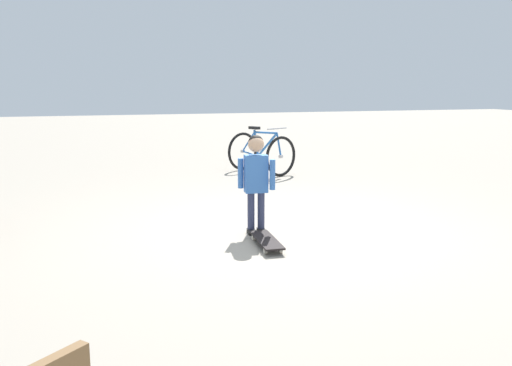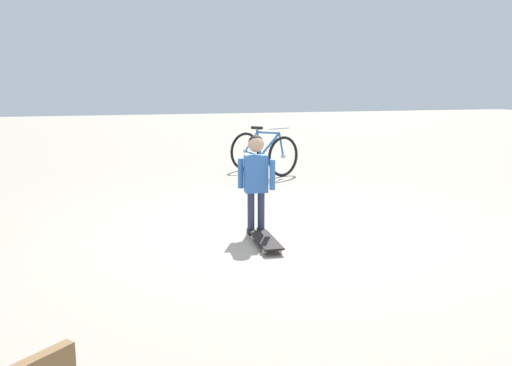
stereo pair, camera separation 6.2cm
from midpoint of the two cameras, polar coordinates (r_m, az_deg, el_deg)
The scene contains 4 objects.
ground_plane at distance 5.92m, azimuth 3.08°, elevation -5.06°, with size 50.00×50.00×0.00m, color #9E9384.
child_person at distance 5.67m, azimuth -0.31°, elevation 1.06°, with size 0.35×0.25×1.06m.
skateboard at distance 5.33m, azimuth 0.80°, elevation -6.14°, with size 0.24×0.69×0.07m.
bicycle_near at distance 9.72m, azimuth 0.36°, elevation 3.28°, with size 1.09×1.27×0.85m.
Camera 1 is at (-2.10, -5.32, 1.57)m, focal length 37.58 mm.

